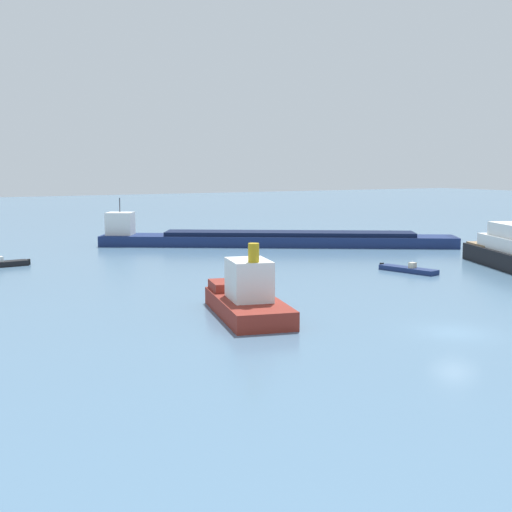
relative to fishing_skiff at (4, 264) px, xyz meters
The scene contains 5 objects.
ground_plane 45.05m from the fishing_skiff, 65.49° to the right, with size 400.00×400.00×0.00m, color slate.
fishing_skiff is the anchor object (origin of this frame).
cargo_barge 31.77m from the fishing_skiff, ahead, with size 39.39×27.76×5.88m.
tugboat 32.52m from the fishing_skiff, 71.63° to the right, with size 6.17×10.45×4.98m.
small_motorboat 39.08m from the fishing_skiff, 34.78° to the right, with size 2.66×6.07×0.95m.
Camera 1 is at (-29.27, -27.53, 9.72)m, focal length 46.82 mm.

